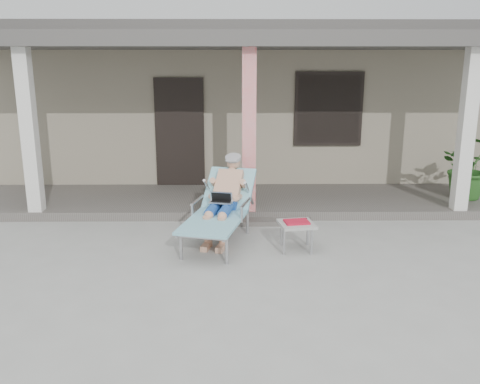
{
  "coord_description": "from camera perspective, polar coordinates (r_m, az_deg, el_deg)",
  "views": [
    {
      "loc": [
        -0.24,
        -5.95,
        2.51
      ],
      "look_at": [
        -0.16,
        0.6,
        0.85
      ],
      "focal_mm": 38.0,
      "sensor_mm": 36.0,
      "label": 1
    }
  ],
  "objects": [
    {
      "name": "porch_deck",
      "position": [
        9.28,
        0.82,
        -0.99
      ],
      "size": [
        10.0,
        2.0,
        0.15
      ],
      "primitive_type": "cube",
      "color": "#605B56",
      "rests_on": "ground"
    },
    {
      "name": "house",
      "position": [
        12.48,
        0.43,
        10.36
      ],
      "size": [
        10.4,
        5.4,
        3.3
      ],
      "color": "gray",
      "rests_on": "ground"
    },
    {
      "name": "lounger",
      "position": [
        7.32,
        -2.03,
        0.42
      ],
      "size": [
        1.14,
        1.98,
        1.24
      ],
      "rotation": [
        0.0,
        0.0,
        -0.24
      ],
      "color": "#B7B7BC",
      "rests_on": "ground"
    },
    {
      "name": "ground",
      "position": [
        6.47,
        1.52,
        -8.64
      ],
      "size": [
        60.0,
        60.0,
        0.0
      ],
      "primitive_type": "plane",
      "color": "#9E9E99",
      "rests_on": "ground"
    },
    {
      "name": "porch_overhang",
      "position": [
        8.9,
        0.89,
        16.02
      ],
      "size": [
        10.0,
        2.3,
        2.85
      ],
      "color": "silver",
      "rests_on": "porch_deck"
    },
    {
      "name": "porch_step",
      "position": [
        8.19,
        1.03,
        -3.35
      ],
      "size": [
        2.0,
        0.3,
        0.07
      ],
      "primitive_type": "cube",
      "color": "#605B56",
      "rests_on": "ground"
    },
    {
      "name": "side_table",
      "position": [
        7.03,
        6.37,
        -3.75
      ],
      "size": [
        0.53,
        0.53,
        0.42
      ],
      "rotation": [
        0.0,
        0.0,
        0.16
      ],
      "color": "#A3A39F",
      "rests_on": "ground"
    },
    {
      "name": "potted_palm",
      "position": [
        9.94,
        24.45,
        2.56
      ],
      "size": [
        1.19,
        1.08,
        1.14
      ],
      "primitive_type": "imported",
      "rotation": [
        0.0,
        0.0,
        -0.21
      ],
      "color": "#26591E",
      "rests_on": "porch_deck"
    }
  ]
}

